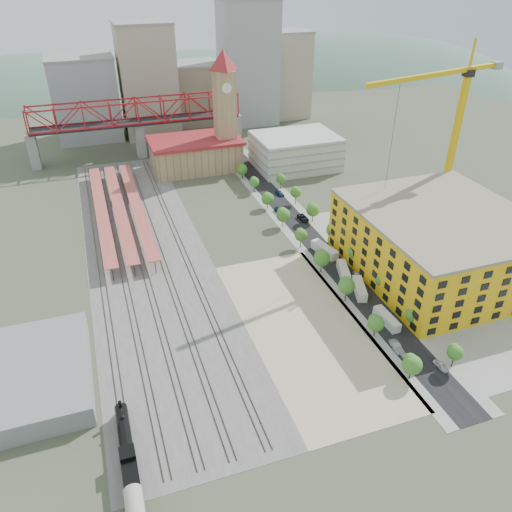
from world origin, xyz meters
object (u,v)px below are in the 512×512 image
object	(u,v)px
site_trailer_c	(343,271)
construction_building	(439,243)
site_trailer_d	(325,250)
site_trailer_b	(359,289)
clock_tower	(224,99)
site_trailer_a	(387,319)
car_0	(400,352)
tower_crane	(451,118)
locomotive	(126,445)

from	to	relation	value
site_trailer_c	construction_building	bearing A→B (deg)	2.72
construction_building	site_trailer_d	world-z (taller)	construction_building
construction_building	site_trailer_b	xyz separation A→B (m)	(-26.00, -2.75, -8.10)
site_trailer_b	clock_tower	bearing A→B (deg)	112.99
site_trailer_a	site_trailer_c	xyz separation A→B (m)	(0.00, 23.22, 0.05)
site_trailer_d	site_trailer_a	bearing A→B (deg)	-103.68
clock_tower	car_0	xyz separation A→B (m)	(5.00, -127.55, -28.01)
clock_tower	site_trailer_c	distance (m)	97.66
site_trailer_d	tower_crane	bearing A→B (deg)	-5.20
tower_crane	car_0	xyz separation A→B (m)	(-46.18, -53.05, -35.66)
clock_tower	site_trailer_b	xyz separation A→B (m)	(8.00, -102.75, -27.38)
tower_crane	site_trailer_a	size ratio (longest dim) A/B	6.56
site_trailer_a	tower_crane	bearing A→B (deg)	42.04
tower_crane	site_trailer_a	xyz separation A→B (m)	(-43.18, -42.11, -35.12)
tower_crane	site_trailer_d	world-z (taller)	tower_crane
site_trailer_b	car_0	bearing A→B (deg)	-78.36
locomotive	site_trailer_a	world-z (taller)	locomotive
site_trailer_b	site_trailer_c	size ratio (longest dim) A/B	1.03
locomotive	site_trailer_c	bearing A→B (deg)	31.58
construction_building	tower_crane	world-z (taller)	tower_crane
site_trailer_d	car_0	world-z (taller)	site_trailer_d
site_trailer_c	clock_tower	bearing A→B (deg)	111.88
car_0	construction_building	bearing A→B (deg)	33.99
construction_building	car_0	size ratio (longest dim) A/B	12.57
clock_tower	car_0	distance (m)	130.68
construction_building	site_trailer_a	world-z (taller)	construction_building
site_trailer_b	site_trailer_d	xyz separation A→B (m)	(0.00, 21.81, 0.09)
locomotive	site_trailer_a	bearing A→B (deg)	14.73
site_trailer_a	site_trailer_b	size ratio (longest dim) A/B	0.94
site_trailer_b	tower_crane	bearing A→B (deg)	51.73
construction_building	site_trailer_c	xyz separation A→B (m)	(-26.00, 6.61, -8.13)
construction_building	tower_crane	distance (m)	40.88
site_trailer_a	construction_building	bearing A→B (deg)	30.34
site_trailer_d	car_0	xyz separation A→B (m)	(-3.00, -46.61, -0.71)
construction_building	site_trailer_a	xyz separation A→B (m)	(-26.00, -16.61, -8.18)
site_trailer_a	site_trailer_d	distance (m)	35.67
site_trailer_c	site_trailer_a	bearing A→B (deg)	-73.02
tower_crane	car_0	distance (m)	78.86
construction_building	site_trailer_d	size ratio (longest dim) A/B	4.94
construction_building	site_trailer_c	bearing A→B (deg)	165.74
construction_building	site_trailer_b	distance (m)	27.37
tower_crane	clock_tower	bearing A→B (deg)	124.49
clock_tower	tower_crane	size ratio (longest dim) A/B	0.88
tower_crane	site_trailer_c	world-z (taller)	tower_crane
locomotive	car_0	bearing A→B (deg)	5.81
locomotive	site_trailer_d	xyz separation A→B (m)	(66.00, 53.01, -0.59)
clock_tower	site_trailer_c	world-z (taller)	clock_tower
construction_building	site_trailer_b	size ratio (longest dim) A/B	5.27
site_trailer_b	site_trailer_a	bearing A→B (deg)	-71.47
clock_tower	tower_crane	bearing A→B (deg)	-55.51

